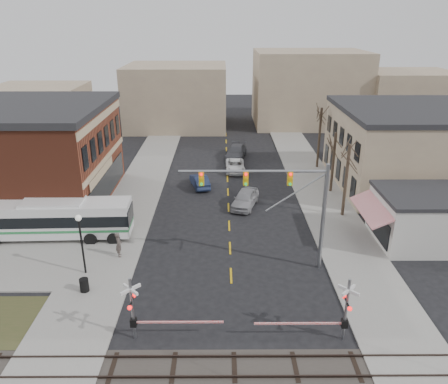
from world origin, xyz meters
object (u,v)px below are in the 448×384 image
(transit_bus, at_px, (55,218))
(rr_crossing_west, at_px, (140,310))
(car_b, at_px, (200,181))
(pedestrian_near, at_px, (119,244))
(rr_crossing_east, at_px, (338,311))
(car_a, at_px, (245,198))
(traffic_signal_mast, at_px, (285,195))
(car_d, at_px, (236,152))
(car_c, at_px, (235,166))
(trash_bin, at_px, (84,285))
(pedestrian_far, at_px, (106,224))
(street_lamp, at_px, (80,232))

(transit_bus, distance_m, rr_crossing_west, 15.31)
(car_b, distance_m, pedestrian_near, 15.83)
(rr_crossing_east, height_order, car_a, rr_crossing_east)
(traffic_signal_mast, distance_m, car_d, 27.35)
(transit_bus, bearing_deg, car_c, 47.73)
(trash_bin, distance_m, car_c, 26.90)
(car_a, xyz_separation_m, car_b, (-4.64, 5.20, -0.12))
(traffic_signal_mast, xyz_separation_m, rr_crossing_east, (2.15, -7.70, -3.78))
(traffic_signal_mast, bearing_deg, rr_crossing_east, -74.42)
(rr_crossing_east, distance_m, pedestrian_far, 20.86)
(trash_bin, xyz_separation_m, car_d, (11.01, 29.85, 0.24))
(transit_bus, height_order, car_a, transit_bus)
(traffic_signal_mast, height_order, rr_crossing_east, traffic_signal_mast)
(trash_bin, relative_size, car_d, 0.16)
(rr_crossing_west, height_order, car_c, rr_crossing_west)
(rr_crossing_east, xyz_separation_m, trash_bin, (-15.65, 4.64, -1.39))
(street_lamp, bearing_deg, traffic_signal_mast, 3.29)
(transit_bus, bearing_deg, trash_bin, -59.78)
(transit_bus, height_order, street_lamp, street_lamp)
(car_c, height_order, pedestrian_far, pedestrian_far)
(car_d, bearing_deg, transit_bus, -114.25)
(car_b, xyz_separation_m, car_d, (4.23, 10.40, 0.12))
(car_b, bearing_deg, traffic_signal_mast, 96.88)
(car_a, relative_size, pedestrian_far, 2.85)
(trash_bin, bearing_deg, traffic_signal_mast, 12.78)
(street_lamp, distance_m, car_d, 30.05)
(traffic_signal_mast, relative_size, car_b, 2.42)
(trash_bin, bearing_deg, pedestrian_far, 93.96)
(transit_bus, relative_size, car_c, 2.62)
(trash_bin, bearing_deg, car_b, 70.77)
(car_b, bearing_deg, car_c, -142.90)
(rr_crossing_west, relative_size, car_c, 1.18)
(traffic_signal_mast, bearing_deg, car_d, 95.32)
(pedestrian_near, bearing_deg, transit_bus, 46.71)
(traffic_signal_mast, relative_size, pedestrian_near, 5.18)
(pedestrian_near, bearing_deg, street_lamp, 125.78)
(traffic_signal_mast, relative_size, rr_crossing_west, 1.82)
(rr_crossing_east, xyz_separation_m, street_lamp, (-16.25, 6.89, 1.38))
(car_a, height_order, pedestrian_far, pedestrian_far)
(pedestrian_far, bearing_deg, traffic_signal_mast, -70.93)
(transit_bus, distance_m, car_b, 16.28)
(rr_crossing_west, bearing_deg, car_a, 69.94)
(traffic_signal_mast, height_order, car_a, traffic_signal_mast)
(rr_crossing_east, relative_size, car_a, 1.17)
(car_b, bearing_deg, rr_crossing_east, 94.79)
(rr_crossing_east, distance_m, car_d, 34.81)
(rr_crossing_west, distance_m, car_b, 24.07)
(car_a, bearing_deg, street_lamp, -117.43)
(transit_bus, xyz_separation_m, pedestrian_far, (3.96, 0.63, -0.84))
(traffic_signal_mast, xyz_separation_m, car_d, (-2.49, 26.78, -4.94))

